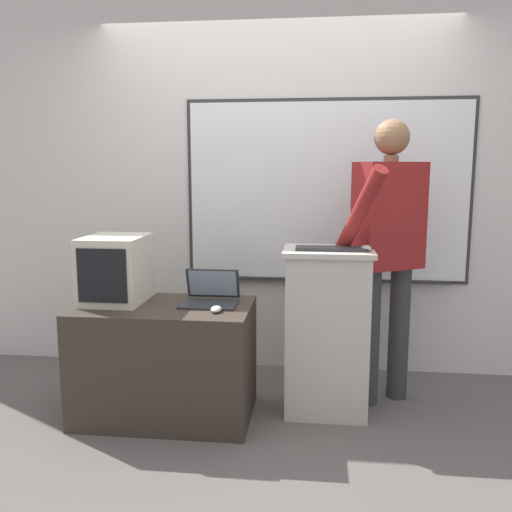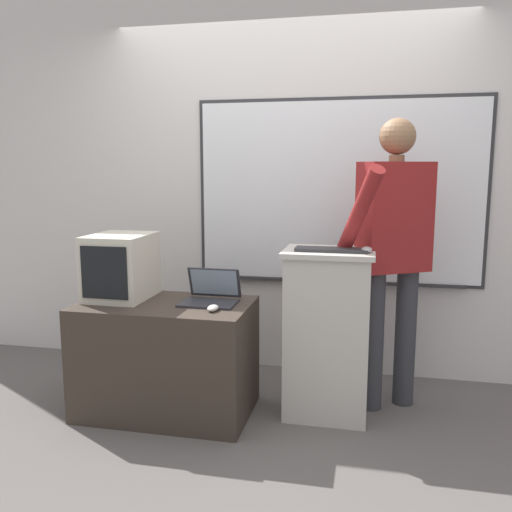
# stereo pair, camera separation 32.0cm
# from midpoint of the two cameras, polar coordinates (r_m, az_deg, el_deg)

# --- Properties ---
(ground_plane) EXTENTS (30.00, 30.00, 0.00)m
(ground_plane) POSITION_cam_midpoint_polar(r_m,az_deg,el_deg) (3.14, 2.57, -19.05)
(ground_plane) COLOR #5B5654
(back_wall) EXTENTS (6.40, 0.17, 2.87)m
(back_wall) POSITION_cam_midpoint_polar(r_m,az_deg,el_deg) (3.97, 5.97, 8.39)
(back_wall) COLOR silver
(back_wall) RESTS_ON ground_plane
(lectern_podium) EXTENTS (0.53, 0.42, 1.01)m
(lectern_podium) POSITION_cam_midpoint_polar(r_m,az_deg,el_deg) (3.32, 10.31, -8.02)
(lectern_podium) COLOR #BCB7AD
(lectern_podium) RESTS_ON ground_plane
(side_desk) EXTENTS (1.03, 0.61, 0.69)m
(side_desk) POSITION_cam_midpoint_polar(r_m,az_deg,el_deg) (3.38, -6.71, -10.61)
(side_desk) COLOR #382D26
(side_desk) RESTS_ON ground_plane
(person_presenter) EXTENTS (0.59, 0.72, 1.78)m
(person_presenter) POSITION_cam_midpoint_polar(r_m,az_deg,el_deg) (3.40, 16.89, 1.18)
(person_presenter) COLOR #333338
(person_presenter) RESTS_ON ground_plane
(laptop) EXTENTS (0.33, 0.29, 0.20)m
(laptop) POSITION_cam_midpoint_polar(r_m,az_deg,el_deg) (3.26, -1.94, -3.96)
(laptop) COLOR #28282D
(laptop) RESTS_ON side_desk
(wireless_keyboard) EXTENTS (0.41, 0.13, 0.02)m
(wireless_keyboard) POSITION_cam_midpoint_polar(r_m,az_deg,el_deg) (3.16, 10.83, 0.64)
(wireless_keyboard) COLOR #2D2D30
(wireless_keyboard) RESTS_ON lectern_podium
(computer_mouse_by_laptop) EXTENTS (0.06, 0.10, 0.03)m
(computer_mouse_by_laptop) POSITION_cam_midpoint_polar(r_m,az_deg,el_deg) (3.07, -1.59, -5.54)
(computer_mouse_by_laptop) COLOR silver
(computer_mouse_by_laptop) RESTS_ON side_desk
(computer_mouse_by_keyboard) EXTENTS (0.06, 0.10, 0.03)m
(computer_mouse_by_keyboard) POSITION_cam_midpoint_polar(r_m,az_deg,el_deg) (3.15, 14.46, 0.62)
(computer_mouse_by_keyboard) COLOR #BCBCC1
(computer_mouse_by_keyboard) RESTS_ON lectern_podium
(crt_monitor) EXTENTS (0.35, 0.44, 0.40)m
(crt_monitor) POSITION_cam_midpoint_polar(r_m,az_deg,el_deg) (3.41, -11.46, -1.10)
(crt_monitor) COLOR beige
(crt_monitor) RESTS_ON side_desk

